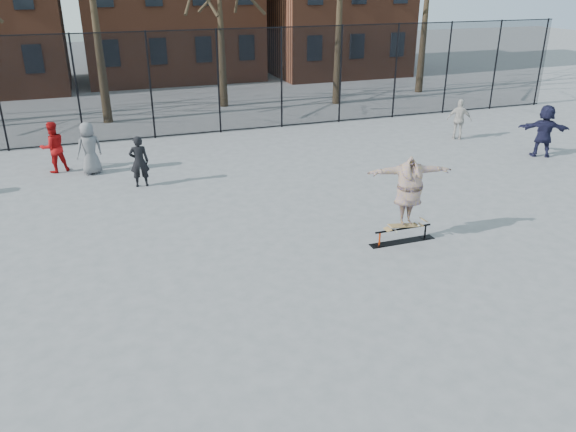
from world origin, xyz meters
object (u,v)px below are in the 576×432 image
object	(u,v)px
skateboard	(406,225)
bystander_white	(459,120)
bystander_red	(53,147)
skater	(409,191)
bystander_grey	(89,148)
skate_rail	(403,236)
bystander_black	(139,161)
bystander_navy	(544,131)

from	to	relation	value
skateboard	bystander_white	xyz separation A→B (m)	(6.54, 7.27, 0.35)
bystander_red	bystander_white	world-z (taller)	bystander_red
skater	bystander_red	bearing A→B (deg)	144.18
bystander_white	bystander_red	bearing A→B (deg)	30.10
skateboard	bystander_white	size ratio (longest dim) A/B	0.61
bystander_grey	bystander_red	xyz separation A→B (m)	(-1.07, 0.57, -0.02)
skate_rail	bystander_grey	world-z (taller)	bystander_grey
bystander_black	bystander_white	size ratio (longest dim) A/B	1.01
bystander_black	bystander_white	xyz separation A→B (m)	(12.04, 1.30, -0.01)
bystander_red	bystander_navy	size ratio (longest dim) A/B	0.90
skater	bystander_white	size ratio (longest dim) A/B	1.30
bystander_navy	bystander_black	bearing A→B (deg)	23.88
bystander_black	bystander_navy	xyz separation A→B (m)	(13.47, -1.53, 0.13)
bystander_grey	bystander_red	size ratio (longest dim) A/B	1.02
skateboard	bystander_navy	world-z (taller)	bystander_navy
bystander_grey	bystander_black	size ratio (longest dim) A/B	1.08
skateboard	bystander_grey	bearing A→B (deg)	131.73
bystander_grey	bystander_navy	xyz separation A→B (m)	(14.82, -3.24, 0.07)
bystander_white	bystander_navy	size ratio (longest dim) A/B	0.85
skate_rail	bystander_red	world-z (taller)	bystander_red
bystander_black	bystander_red	distance (m)	3.33
bystander_white	bystander_navy	xyz separation A→B (m)	(1.43, -2.83, 0.14)
skate_rail	bystander_grey	xyz separation A→B (m)	(-6.79, 7.68, 0.69)
bystander_red	bystander_white	bearing A→B (deg)	156.65
bystander_black	bystander_white	world-z (taller)	bystander_black
skate_rail	bystander_grey	size ratio (longest dim) A/B	1.00
skate_rail	bystander_navy	distance (m)	9.21
bystander_grey	bystander_navy	size ratio (longest dim) A/B	0.92
skate_rail	skateboard	distance (m)	0.28
bystander_grey	bystander_white	world-z (taller)	bystander_grey
bystander_white	bystander_navy	distance (m)	3.18
skater	bystander_grey	distance (m)	10.30
bystander_navy	bystander_white	bearing A→B (deg)	-32.90
bystander_white	bystander_grey	bearing A→B (deg)	32.22
bystander_black	bystander_red	world-z (taller)	bystander_red
bystander_navy	skater	bearing A→B (deg)	59.48
skater	bystander_black	bearing A→B (deg)	142.97
skateboard	bystander_red	xyz separation A→B (m)	(-7.93, 8.25, 0.39)
bystander_grey	skate_rail	bearing A→B (deg)	110.74
bystander_grey	bystander_white	size ratio (longest dim) A/B	1.08
skateboard	skater	distance (m)	0.87
bystander_grey	bystander_white	xyz separation A→B (m)	(13.40, -0.41, -0.06)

